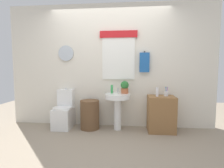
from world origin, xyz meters
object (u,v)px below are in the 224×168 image
object	(u,v)px
laundry_hamper	(90,115)
wooden_cabinet	(161,114)
soap_bottle	(112,89)
pedestal_sink	(118,103)
lotion_bottle	(157,92)
toothbrush_cup	(166,93)
potted_plant	(125,87)
toilet	(64,113)

from	to	relation	value
laundry_hamper	wooden_cabinet	bearing A→B (deg)	0.00
soap_bottle	pedestal_sink	bearing A→B (deg)	-22.62
lotion_bottle	toothbrush_cup	size ratio (longest dim) A/B	0.94
wooden_cabinet	laundry_hamper	bearing A→B (deg)	180.00
pedestal_sink	potted_plant	distance (m)	0.35
toilet	toothbrush_cup	xyz separation A→B (m)	(2.09, -0.02, 0.45)
pedestal_sink	soap_bottle	size ratio (longest dim) A/B	4.30
pedestal_sink	lotion_bottle	xyz separation A→B (m)	(0.77, -0.04, 0.23)
wooden_cabinet	potted_plant	world-z (taller)	potted_plant
pedestal_sink	toothbrush_cup	size ratio (longest dim) A/B	4.00
toilet	lotion_bottle	world-z (taller)	lotion_bottle
pedestal_sink	toothbrush_cup	bearing A→B (deg)	1.21
wooden_cabinet	potted_plant	size ratio (longest dim) A/B	2.77
laundry_hamper	lotion_bottle	xyz separation A→B (m)	(1.35, -0.04, 0.49)
toilet	potted_plant	bearing A→B (deg)	1.09
toilet	laundry_hamper	bearing A→B (deg)	-3.64
lotion_bottle	wooden_cabinet	bearing A→B (deg)	23.72
laundry_hamper	toothbrush_cup	size ratio (longest dim) A/B	3.20
potted_plant	lotion_bottle	bearing A→B (deg)	-8.95
toothbrush_cup	wooden_cabinet	bearing A→B (deg)	-167.54
soap_bottle	potted_plant	bearing A→B (deg)	2.20
laundry_hamper	soap_bottle	xyz separation A→B (m)	(0.45, 0.05, 0.53)
pedestal_sink	lotion_bottle	world-z (taller)	lotion_bottle
lotion_bottle	toothbrush_cup	world-z (taller)	toothbrush_cup
wooden_cabinet	soap_bottle	size ratio (longest dim) A/B	4.09
toilet	toothbrush_cup	bearing A→B (deg)	-0.43
toilet	soap_bottle	world-z (taller)	soap_bottle
toilet	lotion_bottle	distance (m)	1.97
wooden_cabinet	toilet	bearing A→B (deg)	178.98
soap_bottle	toothbrush_cup	bearing A→B (deg)	-1.59
pedestal_sink	wooden_cabinet	size ratio (longest dim) A/B	1.05
soap_bottle	lotion_bottle	size ratio (longest dim) A/B	0.99
wooden_cabinet	toothbrush_cup	xyz separation A→B (m)	(0.09, 0.02, 0.41)
pedestal_sink	laundry_hamper	bearing A→B (deg)	180.00
soap_bottle	toothbrush_cup	size ratio (longest dim) A/B	0.93
wooden_cabinet	lotion_bottle	bearing A→B (deg)	-156.28
toilet	wooden_cabinet	world-z (taller)	toilet
toothbrush_cup	potted_plant	bearing A→B (deg)	177.21
laundry_hamper	toothbrush_cup	xyz separation A→B (m)	(1.53, 0.02, 0.46)
pedestal_sink	wooden_cabinet	world-z (taller)	pedestal_sink
toilet	toothbrush_cup	world-z (taller)	toothbrush_cup
laundry_hamper	potted_plant	size ratio (longest dim) A/B	2.33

